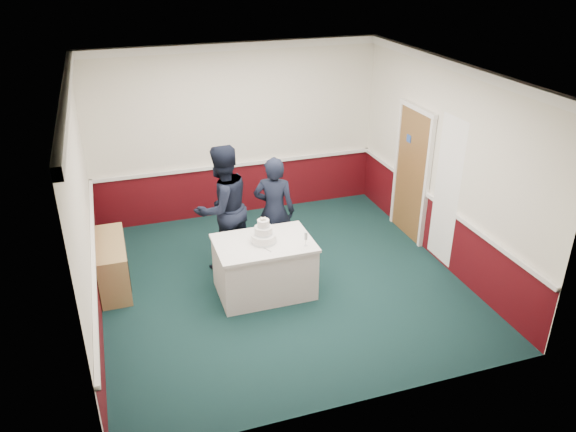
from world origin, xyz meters
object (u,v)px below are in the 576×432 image
object	(u,v)px
wedding_cake	(264,235)
champagne_flute	(306,237)
person_man	(223,208)
person_woman	(274,211)
cake_table	(264,267)
cake_knife	(266,249)
sideboard	(113,264)

from	to	relation	value
wedding_cake	champagne_flute	distance (m)	0.57
person_man	person_woman	xyz separation A→B (m)	(0.75, -0.12, -0.11)
champagne_flute	person_woman	world-z (taller)	person_woman
cake_table	cake_knife	bearing A→B (deg)	-98.53
sideboard	cake_table	xyz separation A→B (m)	(1.98, -0.81, 0.05)
cake_knife	person_man	xyz separation A→B (m)	(-0.33, 1.10, 0.16)
person_man	person_woman	distance (m)	0.76
sideboard	champagne_flute	size ratio (longest dim) A/B	5.85
cake_table	wedding_cake	world-z (taller)	wedding_cake
cake_knife	person_man	bearing A→B (deg)	82.22
cake_knife	person_man	distance (m)	1.16
wedding_cake	person_woman	bearing A→B (deg)	63.53
cake_knife	person_woman	distance (m)	1.06
cake_knife	person_man	world-z (taller)	person_man
sideboard	wedding_cake	world-z (taller)	wedding_cake
cake_table	champagne_flute	xyz separation A→B (m)	(0.50, -0.28, 0.53)
champagne_flute	person_woman	bearing A→B (deg)	96.15
cake_table	person_woman	size ratio (longest dim) A/B	0.78
cake_table	champagne_flute	world-z (taller)	champagne_flute
wedding_cake	person_woman	xyz separation A→B (m)	(0.39, 0.78, -0.06)
cake_knife	person_man	size ratio (longest dim) A/B	0.12
cake_knife	champagne_flute	distance (m)	0.55
champagne_flute	person_man	world-z (taller)	person_man
cake_table	person_woman	xyz separation A→B (m)	(0.39, 0.78, 0.44)
champagne_flute	cake_knife	bearing A→B (deg)	171.42
champagne_flute	wedding_cake	bearing A→B (deg)	150.75
wedding_cake	cake_knife	size ratio (longest dim) A/B	1.65
cake_table	champagne_flute	bearing A→B (deg)	-29.25
person_woman	champagne_flute	bearing A→B (deg)	121.22
sideboard	person_woman	size ratio (longest dim) A/B	0.71
cake_table	person_man	bearing A→B (deg)	111.97
cake_table	cake_knife	xyz separation A→B (m)	(-0.03, -0.20, 0.39)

